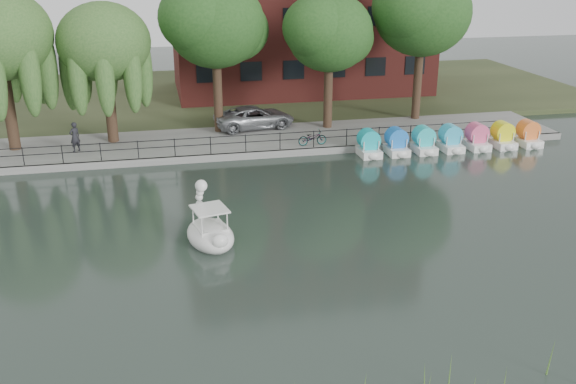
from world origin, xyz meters
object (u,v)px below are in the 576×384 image
object	(u,v)px
pedestrian	(75,135)
swan_boat	(210,230)
minivan	(255,116)
bicycle	(312,137)

from	to	relation	value
pedestrian	swan_boat	world-z (taller)	swan_boat
minivan	bicycle	world-z (taller)	minivan
pedestrian	bicycle	bearing A→B (deg)	136.18
minivan	bicycle	bearing A→B (deg)	-158.55
minivan	pedestrian	world-z (taller)	pedestrian
minivan	bicycle	distance (m)	5.26
bicycle	swan_boat	distance (m)	13.41
bicycle	swan_boat	world-z (taller)	swan_boat
minivan	swan_boat	size ratio (longest dim) A/B	1.86
bicycle	pedestrian	world-z (taller)	pedestrian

